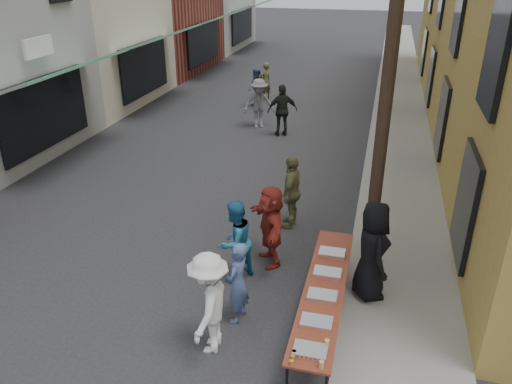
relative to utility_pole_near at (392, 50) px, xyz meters
The scene contains 24 objects.
ground 6.91m from the utility_pole_near, 145.10° to the right, with size 120.00×120.00×0.00m, color #28282B.
sidewalk 12.82m from the utility_pole_near, 86.66° to the left, with size 2.20×60.00×0.10m, color gray.
storefront_row 18.65m from the utility_pole_near, 140.09° to the left, with size 8.00×37.00×9.00m.
utility_pole_near is the anchor object (origin of this frame).
serving_table 4.45m from the utility_pole_near, 107.35° to the right, with size 0.70×4.00×0.75m.
catering_tray_sausage 5.41m from the utility_pole_near, 100.18° to the right, with size 0.50×0.33×0.08m, color maroon.
catering_tray_foil_b 4.97m from the utility_pole_near, 102.17° to the right, with size 0.50×0.33×0.08m, color #B2B2B7.
catering_tray_buns 4.55m from the utility_pole_near, 105.40° to the right, with size 0.50×0.33×0.08m, color tan.
catering_tray_foil_d 4.20m from the utility_pole_near, 110.84° to the right, with size 0.50×0.33×0.08m, color #B2B2B7.
catering_tray_buns_end 3.94m from the utility_pole_near, 121.64° to the right, with size 0.50×0.33×0.08m, color tan.
condiment_jar_a 5.66m from the utility_pole_near, 102.37° to the right, with size 0.07×0.07×0.08m, color #A57F26.
condiment_jar_b 5.59m from the utility_pole_near, 102.66° to the right, with size 0.07×0.07×0.08m, color #A57F26.
condiment_jar_c 5.52m from the utility_pole_near, 102.97° to the right, with size 0.07×0.07×0.08m, color #A57F26.
cup_stack 5.56m from the utility_pole_near, 96.86° to the right, with size 0.08×0.08×0.12m, color tan.
guest_front_b 5.00m from the utility_pole_near, 131.06° to the right, with size 0.58×0.38×1.59m, color #4D6295.
guest_front_c 4.66m from the utility_pole_near, 153.16° to the right, with size 0.85×0.66×1.75m, color teal.
guest_front_d 5.48m from the utility_pole_near, 125.93° to the right, with size 1.19×0.68×1.84m, color white.
guest_front_e 4.23m from the utility_pole_near, 149.15° to the left, with size 1.08×0.45×1.84m, color olive.
guest_queue_back 4.19m from the utility_pole_near, 165.18° to the right, with size 1.66×0.53×1.79m, color #9F2D22.
server 3.67m from the utility_pole_near, 87.84° to the right, with size 0.96×0.62×1.96m, color black.
passerby_left 10.34m from the utility_pole_near, 118.35° to the left, with size 1.22×0.70×1.88m, color slate.
passerby_mid 9.29m from the utility_pole_near, 114.38° to the left, with size 1.11×0.46×1.89m, color black.
passerby_right 14.19m from the utility_pole_near, 112.90° to the left, with size 0.62×0.41×1.70m, color brown.
passerby_far 12.99m from the utility_pole_near, 115.70° to the left, with size 0.83×0.65×1.71m, color #435583.
Camera 1 is at (4.23, -6.50, 6.02)m, focal length 35.00 mm.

